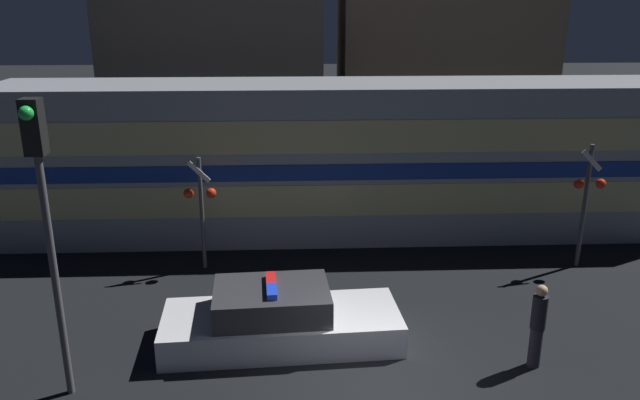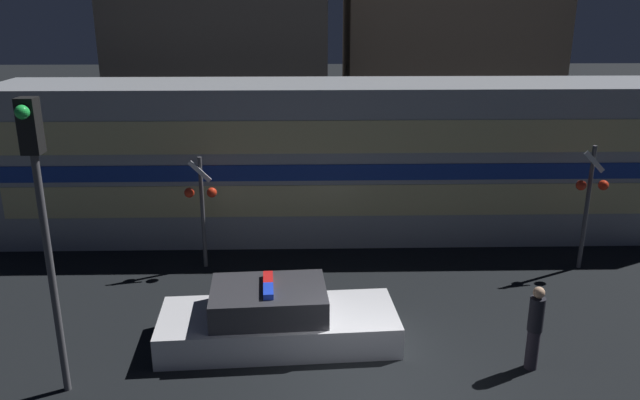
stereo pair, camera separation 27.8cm
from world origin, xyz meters
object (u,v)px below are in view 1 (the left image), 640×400
object	(u,v)px
train	(346,159)
crossing_signal_near	(587,195)
police_car	(279,320)
pedestrian	(538,325)
traffic_light_corner	(43,196)

from	to	relation	value
train	crossing_signal_near	xyz separation A→B (m)	(5.92, -3.03, -0.25)
train	police_car	xyz separation A→B (m)	(-1.91, -6.51, -1.75)
pedestrian	crossing_signal_near	bearing A→B (deg)	57.56
train	crossing_signal_near	size ratio (longest dim) A/B	6.13
pedestrian	traffic_light_corner	bearing A→B (deg)	-176.74
pedestrian	police_car	bearing A→B (deg)	167.37
train	police_car	size ratio (longest dim) A/B	4.08
police_car	traffic_light_corner	distance (m)	5.18
crossing_signal_near	pedestrian	bearing A→B (deg)	-122.44
police_car	traffic_light_corner	world-z (taller)	traffic_light_corner
train	pedestrian	world-z (taller)	train
pedestrian	crossing_signal_near	xyz separation A→B (m)	(2.91, 4.58, 1.12)
police_car	traffic_light_corner	size ratio (longest dim) A/B	0.93
train	police_car	world-z (taller)	train
police_car	pedestrian	xyz separation A→B (m)	(4.92, -1.10, 0.38)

